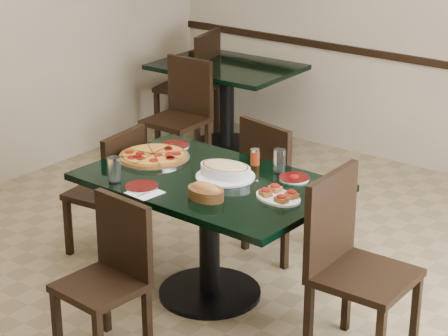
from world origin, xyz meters
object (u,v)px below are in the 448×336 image
Objects in this scene: back_chair_near at (182,110)px; pepperoni_pizza at (153,156)px; main_table at (209,208)px; chair_right at (349,257)px; bruschetta_platter at (278,195)px; chair_left at (113,186)px; chair_near at (111,270)px; back_table at (227,90)px; back_chair_left at (196,79)px; chair_far at (277,181)px; bread_basket at (206,192)px; lasagna_casserole at (225,170)px.

pepperoni_pizza is at bearing -57.41° from back_chair_near.
chair_right is (0.96, -0.05, -0.00)m from main_table.
bruschetta_platter is at bearing -3.10° from pepperoni_pizza.
chair_right is 1.17× the size of chair_left.
chair_left is 1.60m from back_chair_near.
chair_right reaches higher than pepperoni_pizza.
back_chair_near reaches higher than chair_near.
back_table is 1.22× the size of back_chair_left.
chair_left is (-0.80, 0.83, 0.01)m from chair_near.
pepperoni_pizza is (1.01, -1.46, 0.25)m from back_chair_near.
chair_far is 0.94× the size of back_chair_left.
main_table is at bearing 27.51° from back_chair_left.
chair_far reaches higher than back_table.
chair_right reaches higher than chair_left.
bread_basket is at bearing 102.13° from chair_right.
back_chair_left reaches higher than bruschetta_platter.
chair_near is at bearing -64.95° from back_table.
bread_basket reaches higher than back_table.
back_chair_left is at bearing 131.08° from bread_basket.
pepperoni_pizza is 0.53m from lasagna_casserole.
chair_far is 0.92× the size of chair_right.
bread_basket is at bearing -56.58° from back_table.
back_chair_left reaches higher than chair_near.
lasagna_casserole is (0.06, 0.08, 0.23)m from main_table.
back_chair_near is at bearing -87.85° from back_table.
bread_basket is 0.70× the size of bruschetta_platter.
chair_right is at bearing -43.48° from back_table.
chair_near reaches higher than pepperoni_pizza.
bread_basket is at bearing 67.77° from chair_left.
back_chair_left reaches higher than lasagna_casserole.
back_chair_near is 2.69× the size of lasagna_casserole.
main_table is 0.25m from lasagna_casserole.
lasagna_casserole is (0.06, -0.62, 0.28)m from chair_far.
pepperoni_pizza is (-0.48, 0.05, 0.20)m from main_table.
chair_near is 3.50m from back_chair_left.
pepperoni_pizza is at bearing 174.02° from lasagna_casserole.
bread_basket is (0.11, -0.31, -0.01)m from lasagna_casserole.
back_table is 1.20× the size of chair_right.
back_table is 2.13m from chair_far.
bruschetta_platter is at bearing 60.16° from chair_near.
pepperoni_pizza is at bearing 20.25° from back_chair_left.
pepperoni_pizza is (-1.43, 0.10, 0.20)m from chair_right.
chair_near is 0.98m from bruschetta_platter.
chair_right reaches higher than chair_near.
main_table is 4.58× the size of bruschetta_platter.
back_chair_near is at bearing 126.34° from chair_near.
chair_left is (-0.84, 0.06, -0.09)m from main_table.
chair_far is (1.53, -1.47, -0.00)m from back_table.
back_chair_near is 0.93× the size of back_chair_left.
chair_near is 2.66× the size of bruschetta_platter.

